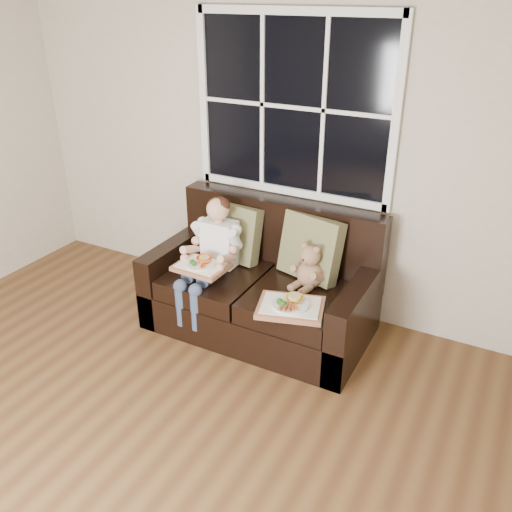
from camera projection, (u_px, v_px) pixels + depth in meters
The scene contains 9 objects.
ground at pixel (48, 495), 2.92m from camera, with size 5.00×5.00×0.00m, color brown.
window_back at pixel (293, 107), 4.03m from camera, with size 1.62×0.04×1.37m.
loveseat at pixel (263, 290), 4.26m from camera, with size 1.70×0.92×0.96m.
pillow_left at pixel (234, 232), 4.36m from camera, with size 0.48×0.26×0.47m.
pillow_right at pixel (311, 248), 4.08m from camera, with size 0.52×0.33×0.50m.
child at pixel (213, 248), 4.17m from camera, with size 0.39×0.60×0.88m.
teddy_bear at pixel (310, 269), 3.98m from camera, with size 0.24×0.29×0.36m.
tray_left at pixel (201, 265), 4.07m from camera, with size 0.39×0.30×0.09m.
tray_right at pixel (291, 306), 3.73m from camera, with size 0.53×0.46×0.10m.
Camera 1 is at (1.95, -1.27, 2.46)m, focal length 38.00 mm.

